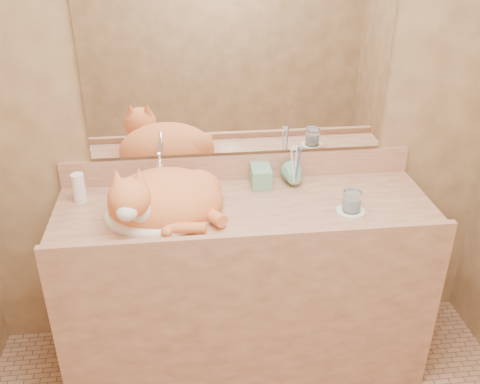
{
  "coord_description": "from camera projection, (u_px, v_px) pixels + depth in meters",
  "views": [
    {
      "loc": [
        -0.24,
        -1.21,
        1.97
      ],
      "look_at": [
        -0.02,
        0.7,
        0.93
      ],
      "focal_mm": 40.0,
      "sensor_mm": 36.0,
      "label": 1
    }
  ],
  "objects": [
    {
      "name": "toothbrush_cup",
      "position": [
        295.0,
        180.0,
        2.37
      ],
      "size": [
        0.1,
        0.1,
        0.09
      ],
      "primitive_type": "imported",
      "rotation": [
        0.0,
        0.0,
        -0.02
      ],
      "color": "#6CAD88",
      "rests_on": "vanity_counter"
    },
    {
      "name": "saucer",
      "position": [
        351.0,
        211.0,
        2.21
      ],
      "size": [
        0.12,
        0.12,
        0.01
      ],
      "primitive_type": "cylinder",
      "color": "silver",
      "rests_on": "vanity_counter"
    },
    {
      "name": "faucet",
      "position": [
        161.0,
        176.0,
        2.31
      ],
      "size": [
        0.08,
        0.13,
        0.18
      ],
      "primitive_type": null,
      "rotation": [
        0.0,
        0.0,
        0.25
      ],
      "color": "white",
      "rests_on": "vanity_counter"
    },
    {
      "name": "soap_dispenser",
      "position": [
        263.0,
        171.0,
        2.32
      ],
      "size": [
        0.09,
        0.09,
        0.2
      ],
      "primitive_type": "imported",
      "rotation": [
        0.0,
        0.0,
        -0.02
      ],
      "color": "#6CAD88",
      "rests_on": "vanity_counter"
    },
    {
      "name": "vanity_counter",
      "position": [
        245.0,
        287.0,
        2.45
      ],
      "size": [
        1.6,
        0.55,
        0.85
      ],
      "primitive_type": null,
      "color": "brown",
      "rests_on": "floor"
    },
    {
      "name": "water_glass",
      "position": [
        352.0,
        201.0,
        2.18
      ],
      "size": [
        0.07,
        0.07,
        0.09
      ],
      "primitive_type": "cylinder",
      "color": "white",
      "rests_on": "saucer"
    },
    {
      "name": "cat",
      "position": [
        162.0,
        198.0,
        2.14
      ],
      "size": [
        0.49,
        0.41,
        0.26
      ],
      "primitive_type": null,
      "rotation": [
        0.0,
        0.0,
        0.04
      ],
      "color": "orange",
      "rests_on": "sink_basin"
    },
    {
      "name": "mirror",
      "position": [
        238.0,
        63.0,
        2.23
      ],
      "size": [
        1.3,
        0.02,
        0.8
      ],
      "primitive_type": "cube",
      "color": "white",
      "rests_on": "wall_back"
    },
    {
      "name": "lotion_bottle",
      "position": [
        79.0,
        188.0,
        2.26
      ],
      "size": [
        0.05,
        0.05,
        0.13
      ],
      "primitive_type": "cylinder",
      "color": "white",
      "rests_on": "vanity_counter"
    },
    {
      "name": "sink_basin",
      "position": [
        160.0,
        199.0,
        2.17
      ],
      "size": [
        0.48,
        0.41,
        0.14
      ],
      "primitive_type": null,
      "rotation": [
        0.0,
        0.0,
        -0.06
      ],
      "color": "white",
      "rests_on": "vanity_counter"
    },
    {
      "name": "wall_back",
      "position": [
        238.0,
        95.0,
        2.3
      ],
      "size": [
        2.4,
        0.02,
        2.5
      ],
      "primitive_type": "cube",
      "color": "brown",
      "rests_on": "ground"
    },
    {
      "name": "toothbrushes",
      "position": [
        295.0,
        164.0,
        2.33
      ],
      "size": [
        0.03,
        0.03,
        0.21
      ],
      "primitive_type": null,
      "color": "white",
      "rests_on": "toothbrush_cup"
    }
  ]
}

